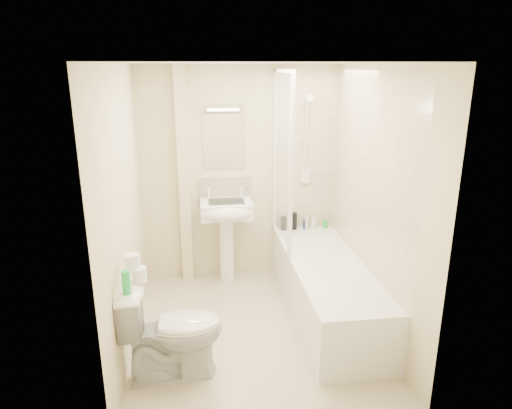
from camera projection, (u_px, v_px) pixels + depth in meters
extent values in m
plane|color=beige|center=(254.00, 329.00, 4.30)|extent=(2.50, 2.50, 0.00)
cube|color=beige|center=(240.00, 175.00, 5.13)|extent=(2.20, 0.02, 2.40)
cube|color=beige|center=(123.00, 213.00, 3.81)|extent=(0.02, 2.50, 2.40)
cube|color=beige|center=(375.00, 203.00, 4.09)|extent=(0.02, 2.50, 2.40)
cube|color=white|center=(253.00, 63.00, 3.60)|extent=(2.20, 2.50, 0.02)
cube|color=beige|center=(305.00, 154.00, 5.15)|extent=(0.70, 0.01, 1.75)
cube|color=beige|center=(367.00, 173.00, 4.21)|extent=(0.01, 2.10, 1.75)
cube|color=beige|center=(184.00, 178.00, 5.00)|extent=(0.12, 0.12, 2.40)
cube|color=beige|center=(225.00, 190.00, 5.15)|extent=(0.60, 0.02, 0.30)
cube|color=white|center=(224.00, 142.00, 4.99)|extent=(0.46, 0.01, 0.60)
cube|color=silver|center=(223.00, 108.00, 4.86)|extent=(0.42, 0.07, 0.07)
cube|color=white|center=(326.00, 288.00, 4.50)|extent=(0.70, 2.10, 0.55)
cube|color=white|center=(327.00, 268.00, 4.44)|extent=(0.56, 1.96, 0.05)
cube|color=white|center=(282.00, 160.00, 4.68)|extent=(0.01, 0.90, 1.80)
cube|color=white|center=(275.00, 152.00, 5.09)|extent=(0.04, 0.04, 1.80)
cube|color=white|center=(291.00, 169.00, 4.26)|extent=(0.04, 0.04, 1.80)
cube|color=white|center=(284.00, 71.00, 4.43)|extent=(0.04, 0.90, 0.04)
cube|color=white|center=(281.00, 240.00, 4.94)|extent=(0.04, 0.90, 0.03)
cylinder|color=white|center=(306.00, 143.00, 5.09)|extent=(0.02, 0.02, 0.90)
cylinder|color=white|center=(305.00, 182.00, 5.22)|extent=(0.05, 0.05, 0.02)
cylinder|color=white|center=(308.00, 102.00, 4.96)|extent=(0.05, 0.05, 0.02)
cylinder|color=white|center=(309.00, 99.00, 4.89)|extent=(0.08, 0.11, 0.11)
cube|color=white|center=(305.00, 176.00, 5.20)|extent=(0.10, 0.05, 0.14)
cylinder|color=white|center=(305.00, 139.00, 5.05)|extent=(0.01, 0.13, 0.84)
cylinder|color=white|center=(227.00, 249.00, 5.19)|extent=(0.16, 0.16, 0.76)
cube|color=white|center=(226.00, 209.00, 5.02)|extent=(0.56, 0.43, 0.17)
ellipsoid|color=white|center=(227.00, 214.00, 4.86)|extent=(0.56, 0.24, 0.17)
cube|color=silver|center=(226.00, 203.00, 5.00)|extent=(0.39, 0.28, 0.04)
cylinder|color=white|center=(209.00, 194.00, 5.06)|extent=(0.03, 0.03, 0.10)
cylinder|color=white|center=(242.00, 193.00, 5.11)|extent=(0.03, 0.03, 0.10)
sphere|color=white|center=(209.00, 189.00, 5.04)|extent=(0.04, 0.04, 0.04)
sphere|color=white|center=(242.00, 188.00, 5.09)|extent=(0.04, 0.04, 0.04)
cylinder|color=black|center=(284.00, 223.00, 5.28)|extent=(0.06, 0.06, 0.16)
cylinder|color=white|center=(289.00, 224.00, 5.29)|extent=(0.05, 0.05, 0.14)
cylinder|color=black|center=(294.00, 221.00, 5.29)|extent=(0.06, 0.06, 0.20)
cylinder|color=navy|center=(305.00, 224.00, 5.32)|extent=(0.04, 0.04, 0.11)
cylinder|color=beige|center=(306.00, 223.00, 5.31)|extent=(0.06, 0.06, 0.15)
cylinder|color=white|center=(313.00, 223.00, 5.33)|extent=(0.05, 0.05, 0.14)
cylinder|color=green|center=(325.00, 224.00, 5.35)|extent=(0.06, 0.06, 0.10)
imported|color=white|center=(172.00, 330.00, 3.56)|extent=(0.56, 0.85, 0.80)
cylinder|color=white|center=(140.00, 275.00, 3.47)|extent=(0.11, 0.11, 0.11)
cylinder|color=white|center=(132.00, 261.00, 3.45)|extent=(0.12, 0.12, 0.10)
cylinder|color=green|center=(126.00, 282.00, 3.27)|extent=(0.06, 0.06, 0.18)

